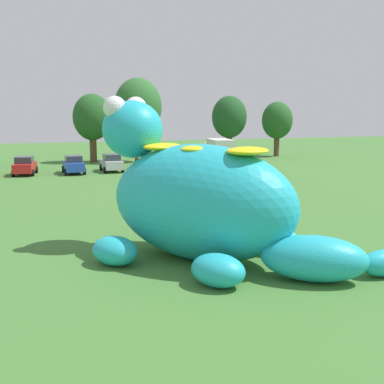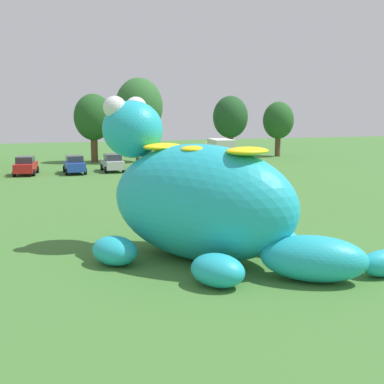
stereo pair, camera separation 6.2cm
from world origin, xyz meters
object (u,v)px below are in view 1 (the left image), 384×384
(car_silver, at_px, (112,163))
(spectator_by_cars, at_px, (220,170))
(box_truck, at_px, (219,151))
(spectator_wandering, at_px, (225,190))
(spectator_mid_field, at_px, (178,169))
(car_yellow, at_px, (150,161))
(giant_inflatable_creature, at_px, (201,200))
(car_blue, at_px, (73,165))
(car_red, at_px, (25,166))

(car_silver, height_order, spectator_by_cars, car_silver)
(box_truck, relative_size, spectator_wandering, 3.89)
(spectator_mid_field, distance_m, spectator_wandering, 12.70)
(car_yellow, distance_m, spectator_by_cars, 10.22)
(giant_inflatable_creature, relative_size, box_truck, 1.66)
(car_yellow, height_order, spectator_mid_field, car_yellow)
(spectator_mid_field, bearing_deg, car_blue, 141.90)
(giant_inflatable_creature, xyz_separation_m, car_blue, (-1.69, 29.92, -1.50))
(car_blue, relative_size, box_truck, 0.62)
(car_blue, xyz_separation_m, box_truck, (15.49, 1.27, 0.74))
(car_blue, xyz_separation_m, spectator_wandering, (7.37, -19.18, -0.01))
(car_silver, relative_size, car_yellow, 0.98)
(car_yellow, relative_size, box_truck, 0.64)
(car_blue, bearing_deg, box_truck, 4.69)
(spectator_mid_field, bearing_deg, box_truck, 47.29)
(car_blue, xyz_separation_m, spectator_by_cars, (11.40, -8.75, -0.01))
(car_blue, relative_size, spectator_wandering, 2.40)
(car_silver, distance_m, box_truck, 11.82)
(giant_inflatable_creature, relative_size, spectator_wandering, 6.46)
(car_red, distance_m, car_blue, 4.41)
(spectator_mid_field, distance_m, spectator_by_cars, 3.82)
(car_red, xyz_separation_m, car_silver, (8.10, -0.08, 0.00))
(giant_inflatable_creature, bearing_deg, car_yellow, 78.98)
(box_truck, bearing_deg, spectator_mid_field, -132.71)
(car_silver, bearing_deg, box_truck, 4.01)
(giant_inflatable_creature, height_order, car_red, giant_inflatable_creature)
(giant_inflatable_creature, bearing_deg, spectator_mid_field, 74.23)
(car_red, xyz_separation_m, box_truck, (19.87, 0.75, 0.74))
(giant_inflatable_creature, relative_size, car_yellow, 2.62)
(giant_inflatable_creature, relative_size, spectator_mid_field, 6.46)
(box_truck, distance_m, spectator_mid_field, 10.62)
(giant_inflatable_creature, relative_size, car_blue, 2.69)
(car_silver, height_order, car_yellow, same)
(giant_inflatable_creature, distance_m, car_silver, 30.47)
(giant_inflatable_creature, distance_m, car_red, 31.08)
(car_silver, xyz_separation_m, spectator_by_cars, (7.68, -9.20, -0.01))
(spectator_by_cars, bearing_deg, spectator_mid_field, 144.08)
(giant_inflatable_creature, xyz_separation_m, spectator_by_cars, (9.71, 21.17, -1.51))
(car_red, height_order, car_silver, same)
(car_blue, relative_size, spectator_mid_field, 2.40)
(car_red, height_order, box_truck, box_truck)
(spectator_wandering, bearing_deg, car_silver, 100.55)
(box_truck, bearing_deg, car_yellow, -176.29)
(car_yellow, height_order, box_truck, box_truck)
(car_yellow, height_order, spectator_by_cars, car_yellow)
(car_blue, xyz_separation_m, spectator_mid_field, (8.30, -6.51, -0.01))
(car_silver, xyz_separation_m, spectator_wandering, (3.65, -19.62, -0.01))
(car_red, distance_m, car_yellow, 12.05)
(car_red, bearing_deg, car_silver, -0.55)
(box_truck, xyz_separation_m, spectator_by_cars, (-4.09, -10.02, -0.75))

